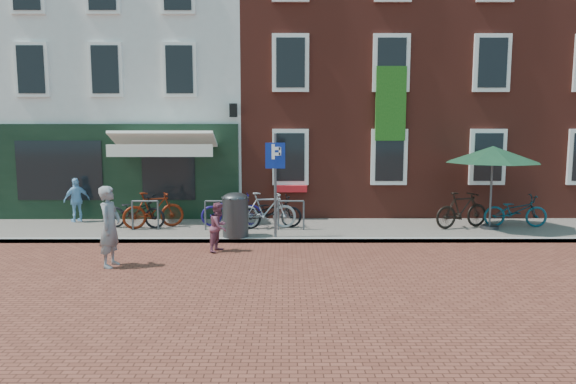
{
  "coord_description": "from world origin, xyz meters",
  "views": [
    {
      "loc": [
        0.37,
        -13.2,
        2.97
      ],
      "look_at": [
        0.42,
        1.26,
        1.14
      ],
      "focal_mm": 33.2,
      "sensor_mm": 36.0,
      "label": 1
    }
  ],
  "objects_px": {
    "parking_sign": "(275,171)",
    "boy": "(219,227)",
    "bicycle_1": "(153,210)",
    "bicycle_3": "(266,210)",
    "woman": "(110,227)",
    "litter_bin": "(235,212)",
    "bicycle_2": "(232,210)",
    "parasol": "(493,151)",
    "bicycle_5": "(462,210)",
    "bicycle_4": "(271,212)",
    "bicycle_6": "(515,211)",
    "bicycle_0": "(135,212)",
    "cafe_person": "(77,200)"
  },
  "relations": [
    {
      "from": "woman",
      "to": "cafe_person",
      "type": "relative_size",
      "value": 1.31
    },
    {
      "from": "bicycle_1",
      "to": "bicycle_4",
      "type": "height_order",
      "value": "bicycle_1"
    },
    {
      "from": "bicycle_4",
      "to": "bicycle_5",
      "type": "distance_m",
      "value": 5.34
    },
    {
      "from": "parasol",
      "to": "bicycle_4",
      "type": "height_order",
      "value": "parasol"
    },
    {
      "from": "parking_sign",
      "to": "boy",
      "type": "relative_size",
      "value": 2.28
    },
    {
      "from": "boy",
      "to": "bicycle_1",
      "type": "bearing_deg",
      "value": 61.4
    },
    {
      "from": "parasol",
      "to": "bicycle_6",
      "type": "bearing_deg",
      "value": 16.97
    },
    {
      "from": "cafe_person",
      "to": "bicycle_0",
      "type": "height_order",
      "value": "cafe_person"
    },
    {
      "from": "bicycle_0",
      "to": "bicycle_2",
      "type": "distance_m",
      "value": 2.7
    },
    {
      "from": "parasol",
      "to": "bicycle_1",
      "type": "height_order",
      "value": "parasol"
    },
    {
      "from": "bicycle_2",
      "to": "bicycle_0",
      "type": "bearing_deg",
      "value": 87.49
    },
    {
      "from": "parasol",
      "to": "woman",
      "type": "distance_m",
      "value": 10.13
    },
    {
      "from": "parking_sign",
      "to": "cafe_person",
      "type": "xyz_separation_m",
      "value": [
        -5.96,
        2.23,
        -1.06
      ]
    },
    {
      "from": "bicycle_1",
      "to": "bicycle_3",
      "type": "bearing_deg",
      "value": -115.01
    },
    {
      "from": "parasol",
      "to": "bicycle_1",
      "type": "xyz_separation_m",
      "value": [
        -9.38,
        0.11,
        -1.64
      ]
    },
    {
      "from": "boy",
      "to": "woman",
      "type": "bearing_deg",
      "value": 142.32
    },
    {
      "from": "bicycle_3",
      "to": "cafe_person",
      "type": "bearing_deg",
      "value": 72.23
    },
    {
      "from": "bicycle_4",
      "to": "bicycle_3",
      "type": "bearing_deg",
      "value": 106.86
    },
    {
      "from": "litter_bin",
      "to": "bicycle_5",
      "type": "height_order",
      "value": "litter_bin"
    },
    {
      "from": "boy",
      "to": "bicycle_4",
      "type": "distance_m",
      "value": 2.61
    },
    {
      "from": "parasol",
      "to": "bicycle_3",
      "type": "relative_size",
      "value": 1.53
    },
    {
      "from": "woman",
      "to": "bicycle_3",
      "type": "bearing_deg",
      "value": -33.12
    },
    {
      "from": "parking_sign",
      "to": "bicycle_0",
      "type": "bearing_deg",
      "value": 162.38
    },
    {
      "from": "woman",
      "to": "boy",
      "type": "bearing_deg",
      "value": -49.4
    },
    {
      "from": "bicycle_1",
      "to": "bicycle_3",
      "type": "distance_m",
      "value": 3.15
    },
    {
      "from": "parking_sign",
      "to": "cafe_person",
      "type": "bearing_deg",
      "value": 159.47
    },
    {
      "from": "bicycle_0",
      "to": "bicycle_6",
      "type": "height_order",
      "value": "same"
    },
    {
      "from": "woman",
      "to": "cafe_person",
      "type": "distance_m",
      "value": 5.35
    },
    {
      "from": "woman",
      "to": "bicycle_2",
      "type": "bearing_deg",
      "value": -20.07
    },
    {
      "from": "parking_sign",
      "to": "woman",
      "type": "distance_m",
      "value": 4.33
    },
    {
      "from": "bicycle_3",
      "to": "bicycle_2",
      "type": "bearing_deg",
      "value": 59.7
    },
    {
      "from": "parking_sign",
      "to": "bicycle_0",
      "type": "distance_m",
      "value": 4.34
    },
    {
      "from": "parking_sign",
      "to": "bicycle_6",
      "type": "relative_size",
      "value": 1.52
    },
    {
      "from": "parking_sign",
      "to": "woman",
      "type": "relative_size",
      "value": 1.55
    },
    {
      "from": "bicycle_6",
      "to": "litter_bin",
      "type": "bearing_deg",
      "value": 103.35
    },
    {
      "from": "woman",
      "to": "bicycle_6",
      "type": "height_order",
      "value": "woman"
    },
    {
      "from": "bicycle_3",
      "to": "bicycle_4",
      "type": "distance_m",
      "value": 0.17
    },
    {
      "from": "bicycle_0",
      "to": "bicycle_3",
      "type": "height_order",
      "value": "bicycle_3"
    },
    {
      "from": "parasol",
      "to": "bicycle_3",
      "type": "distance_m",
      "value": 6.45
    },
    {
      "from": "parasol",
      "to": "boy",
      "type": "bearing_deg",
      "value": -162.82
    },
    {
      "from": "parking_sign",
      "to": "parasol",
      "type": "bearing_deg",
      "value": 10.74
    },
    {
      "from": "bicycle_1",
      "to": "cafe_person",
      "type": "bearing_deg",
      "value": 45.29
    },
    {
      "from": "parking_sign",
      "to": "bicycle_3",
      "type": "height_order",
      "value": "parking_sign"
    },
    {
      "from": "litter_bin",
      "to": "bicycle_2",
      "type": "height_order",
      "value": "litter_bin"
    },
    {
      "from": "litter_bin",
      "to": "bicycle_5",
      "type": "distance_m",
      "value": 6.33
    },
    {
      "from": "litter_bin",
      "to": "cafe_person",
      "type": "bearing_deg",
      "value": 156.22
    },
    {
      "from": "bicycle_1",
      "to": "bicycle_2",
      "type": "distance_m",
      "value": 2.18
    },
    {
      "from": "cafe_person",
      "to": "bicycle_6",
      "type": "bearing_deg",
      "value": 133.23
    },
    {
      "from": "parasol",
      "to": "bicycle_3",
      "type": "bearing_deg",
      "value": 179.83
    },
    {
      "from": "woman",
      "to": "bicycle_3",
      "type": "height_order",
      "value": "woman"
    }
  ]
}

